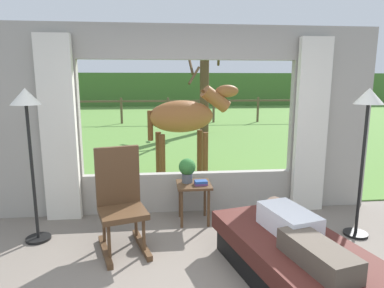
{
  "coord_description": "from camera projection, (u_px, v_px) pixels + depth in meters",
  "views": [
    {
      "loc": [
        -0.41,
        -2.24,
        1.82
      ],
      "look_at": [
        0.0,
        1.8,
        1.05
      ],
      "focal_mm": 31.02,
      "sensor_mm": 36.0,
      "label": 1
    }
  ],
  "objects": [
    {
      "name": "floor_lamp_left",
      "position": [
        27.0,
        119.0,
        3.61
      ],
      "size": [
        0.32,
        0.32,
        1.75
      ],
      "color": "black",
      "rests_on": "ground_plane"
    },
    {
      "name": "back_wall_with_window",
      "position": [
        189.0,
        124.0,
        4.55
      ],
      "size": [
        5.2,
        0.12,
        2.55
      ],
      "color": "#9E998E",
      "rests_on": "ground_plane"
    },
    {
      "name": "floor_lamp_right",
      "position": [
        367.0,
        118.0,
        3.73
      ],
      "size": [
        0.32,
        0.32,
        1.75
      ],
      "color": "black",
      "rests_on": "ground_plane"
    },
    {
      "name": "reclining_person",
      "position": [
        297.0,
        231.0,
        2.93
      ],
      "size": [
        0.47,
        1.43,
        0.22
      ],
      "rotation": [
        0.0,
        0.0,
        0.24
      ],
      "color": "silver",
      "rests_on": "recliner_sofa"
    },
    {
      "name": "rocking_chair",
      "position": [
        120.0,
        200.0,
        3.62
      ],
      "size": [
        0.64,
        0.78,
        1.12
      ],
      "rotation": [
        0.0,
        0.0,
        0.3
      ],
      "color": "#4C331E",
      "rests_on": "ground_plane"
    },
    {
      "name": "curtain_panel_right",
      "position": [
        311.0,
        127.0,
        4.59
      ],
      "size": [
        0.44,
        0.1,
        2.4
      ],
      "primitive_type": "cube",
      "color": "silver",
      "rests_on": "ground_plane"
    },
    {
      "name": "outdoor_pasture_lawn",
      "position": [
        168.0,
        121.0,
        15.43
      ],
      "size": [
        36.0,
        21.68,
        0.02
      ],
      "primitive_type": "cube",
      "color": "#568438",
      "rests_on": "ground_plane"
    },
    {
      "name": "pasture_fence_line",
      "position": [
        168.0,
        106.0,
        14.36
      ],
      "size": [
        16.1,
        0.1,
        1.1
      ],
      "color": "brown",
      "rests_on": "outdoor_pasture_lawn"
    },
    {
      "name": "recliner_sofa",
      "position": [
        293.0,
        259.0,
        3.03
      ],
      "size": [
        1.27,
        1.86,
        0.42
      ],
      "rotation": [
        0.0,
        0.0,
        0.24
      ],
      "color": "black",
      "rests_on": "ground_plane"
    },
    {
      "name": "distant_hill_ridge",
      "position": [
        164.0,
        89.0,
        24.83
      ],
      "size": [
        36.0,
        2.0,
        2.4
      ],
      "primitive_type": "cube",
      "color": "#446D2F",
      "rests_on": "ground_plane"
    },
    {
      "name": "horse",
      "position": [
        186.0,
        117.0,
        6.25
      ],
      "size": [
        1.82,
        0.81,
        1.73
      ],
      "rotation": [
        0.0,
        0.0,
        -1.35
      ],
      "color": "brown",
      "rests_on": "outdoor_pasture_lawn"
    },
    {
      "name": "book_stack",
      "position": [
        201.0,
        183.0,
        4.23
      ],
      "size": [
        0.17,
        0.13,
        0.06
      ],
      "color": "#59336B",
      "rests_on": "side_table"
    },
    {
      "name": "potted_plant",
      "position": [
        187.0,
        169.0,
        4.3
      ],
      "size": [
        0.22,
        0.22,
        0.32
      ],
      "color": "#4C5156",
      "rests_on": "side_table"
    },
    {
      "name": "curtain_panel_left",
      "position": [
        59.0,
        130.0,
        4.26
      ],
      "size": [
        0.44,
        0.1,
        2.4
      ],
      "primitive_type": "cube",
      "color": "silver",
      "rests_on": "ground_plane"
    },
    {
      "name": "pasture_tree",
      "position": [
        204.0,
        87.0,
        11.68
      ],
      "size": [
        1.22,
        1.3,
        3.43
      ],
      "color": "#4C3823",
      "rests_on": "outdoor_pasture_lawn"
    },
    {
      "name": "side_table",
      "position": [
        194.0,
        190.0,
        4.3
      ],
      "size": [
        0.44,
        0.44,
        0.52
      ],
      "color": "#4C331E",
      "rests_on": "ground_plane"
    }
  ]
}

